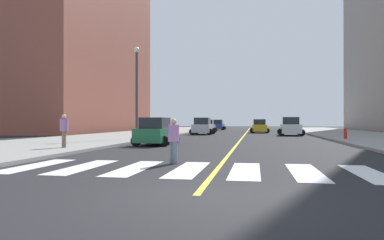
% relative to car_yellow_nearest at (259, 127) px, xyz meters
% --- Properties ---
extents(ground_plane, '(220.00, 220.00, 0.00)m').
position_rel_car_yellow_nearest_xyz_m(ground_plane, '(-1.76, -42.05, -0.86)').
color(ground_plane, black).
extents(sidewalk_kerb_west, '(10.00, 120.00, 0.15)m').
position_rel_car_yellow_nearest_xyz_m(sidewalk_kerb_west, '(-13.96, -22.05, -0.78)').
color(sidewalk_kerb_west, gray).
rests_on(sidewalk_kerb_west, ground).
extents(crosswalk_paint, '(13.50, 4.00, 0.01)m').
position_rel_car_yellow_nearest_xyz_m(crosswalk_paint, '(-1.76, -38.05, -0.85)').
color(crosswalk_paint, silver).
rests_on(crosswalk_paint, ground).
extents(lane_divider_paint, '(0.16, 80.00, 0.01)m').
position_rel_car_yellow_nearest_xyz_m(lane_divider_paint, '(-1.76, -2.05, -0.85)').
color(lane_divider_paint, yellow).
rests_on(lane_divider_paint, ground).
extents(low_rise_brick_west, '(16.00, 32.00, 27.51)m').
position_rel_car_yellow_nearest_xyz_m(low_rise_brick_west, '(-28.68, 1.85, 12.90)').
color(low_rise_brick_west, brown).
rests_on(low_rise_brick_west, ground).
extents(car_yellow_nearest, '(2.63, 4.16, 1.84)m').
position_rel_car_yellow_nearest_xyz_m(car_yellow_nearest, '(0.00, 0.00, 0.00)').
color(car_yellow_nearest, gold).
rests_on(car_yellow_nearest, ground).
extents(car_white_second, '(2.91, 4.58, 2.02)m').
position_rel_car_yellow_nearest_xyz_m(car_white_second, '(3.28, -8.62, 0.09)').
color(car_white_second, silver).
rests_on(car_white_second, ground).
extents(car_green_third, '(2.59, 4.07, 1.79)m').
position_rel_car_yellow_nearest_xyz_m(car_green_third, '(-6.95, -26.72, -0.02)').
color(car_green_third, '#236B42').
rests_on(car_green_third, ground).
extents(car_black_fourth, '(2.40, 3.84, 1.71)m').
position_rel_car_yellow_nearest_xyz_m(car_black_fourth, '(0.02, 6.66, -0.06)').
color(car_black_fourth, black).
rests_on(car_black_fourth, ground).
extents(car_blue_fifth, '(2.67, 4.21, 1.86)m').
position_rel_car_yellow_nearest_xyz_m(car_blue_fifth, '(-7.23, 16.10, 0.01)').
color(car_blue_fifth, '#2D479E').
rests_on(car_blue_fifth, ground).
extents(car_silver_sixth, '(2.78, 4.45, 1.99)m').
position_rel_car_yellow_nearest_xyz_m(car_silver_sixth, '(-6.69, -7.31, 0.07)').
color(car_silver_sixth, '#B7B7BC').
rests_on(car_silver_sixth, ground).
extents(car_gray_seventh, '(2.56, 4.06, 1.80)m').
position_rel_car_yellow_nearest_xyz_m(car_gray_seventh, '(-7.22, 1.27, -0.02)').
color(car_gray_seventh, slate).
rests_on(car_gray_seventh, ground).
extents(pedestrian_crossing, '(0.41, 0.41, 1.64)m').
position_rel_car_yellow_nearest_xyz_m(pedestrian_crossing, '(-3.49, -36.64, 0.04)').
color(pedestrian_crossing, slate).
rests_on(pedestrian_crossing, ground).
extents(pedestrian_walking_west, '(0.44, 0.44, 1.78)m').
position_rel_car_yellow_nearest_xyz_m(pedestrian_walking_west, '(-10.62, -31.70, 0.27)').
color(pedestrian_walking_west, brown).
rests_on(pedestrian_walking_west, sidewalk_kerb_west).
extents(fire_hydrant, '(0.26, 0.26, 0.89)m').
position_rel_car_yellow_nearest_xyz_m(fire_hydrant, '(6.57, -18.88, -0.28)').
color(fire_hydrant, red).
rests_on(fire_hydrant, sidewalk_kerb_east).
extents(street_lamp, '(0.44, 0.44, 7.48)m').
position_rel_car_yellow_nearest_xyz_m(street_lamp, '(-10.13, -21.24, 3.70)').
color(street_lamp, '#38383D').
rests_on(street_lamp, sidewalk_kerb_west).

